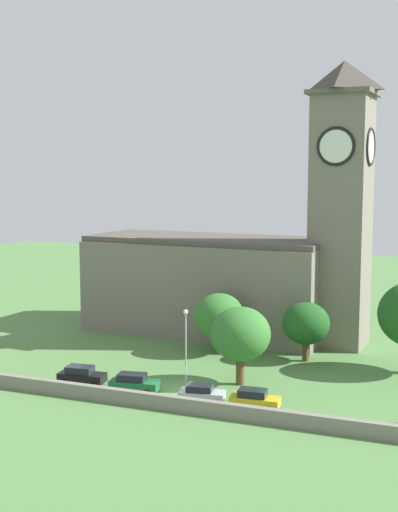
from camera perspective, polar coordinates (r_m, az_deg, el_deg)
ground_plane at (r=78.05m, az=2.61°, el=-8.01°), size 200.00×200.00×0.00m
church at (r=84.98m, az=3.03°, el=-1.03°), size 36.35×14.88×32.85m
quay_barrier at (r=59.75m, az=-3.86°, el=-12.07°), size 57.41×0.70×1.29m
car_black at (r=66.71m, az=-9.87°, el=-9.88°), size 4.67×2.51×1.82m
car_green at (r=63.74m, az=-5.52°, el=-10.61°), size 4.76×2.62×1.81m
car_silver at (r=60.90m, az=0.21°, el=-11.51°), size 4.25×2.63×1.63m
car_yellow at (r=59.43m, az=4.68°, el=-11.94°), size 4.35×2.29×1.75m
streetlamp_west_mid at (r=62.31m, az=-1.12°, el=-6.95°), size 0.44×0.44×7.83m
tree_riverside_east at (r=75.82m, az=1.72°, el=-5.11°), size 5.71×5.71×6.89m
tree_churchyard at (r=64.94m, az=3.51°, el=-6.59°), size 5.78×5.78×7.56m
tree_riverside_west at (r=73.88m, az=9.00°, el=-5.64°), size 5.07×5.07×6.44m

